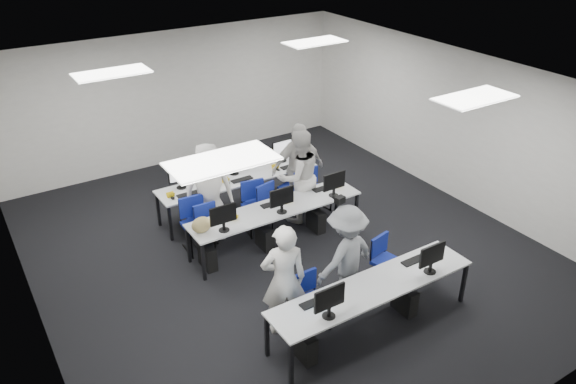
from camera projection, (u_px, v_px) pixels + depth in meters
room at (282, 172)px, 9.22m from camera, size 9.00×9.02×3.00m
ceiling_panels at (282, 84)px, 8.52m from camera, size 5.20×4.60×0.02m
desk_front at (373, 289)px, 7.82m from camera, size 3.20×0.70×0.73m
desk_mid at (276, 210)px, 9.75m from camera, size 3.20×0.70×0.73m
desk_back at (239, 180)px, 10.80m from camera, size 3.20×0.70×0.73m
equipment_front at (362, 312)px, 7.86m from camera, size 2.51×0.41×1.19m
equipment_mid at (268, 229)px, 9.80m from camera, size 2.91×0.41×1.19m
equipment_back at (247, 191)px, 11.05m from camera, size 2.91×0.41×1.19m
chair_0 at (311, 311)px, 8.02m from camera, size 0.42×0.46×0.85m
chair_1 at (386, 271)px, 8.89m from camera, size 0.50×0.53×0.84m
chair_2 at (198, 234)px, 9.78m from camera, size 0.48×0.52×0.95m
chair_3 at (257, 216)px, 10.34m from camera, size 0.53×0.56×0.94m
chair_4 at (316, 198)px, 11.00m from camera, size 0.50×0.53×0.85m
chair_5 at (202, 228)px, 10.00m from camera, size 0.45×0.48×0.86m
chair_6 at (259, 210)px, 10.57m from camera, size 0.53×0.56×0.90m
chair_7 at (293, 196)px, 11.05m from camera, size 0.59×0.61×0.92m
handbag at (202, 225)px, 8.97m from camera, size 0.34×0.22×0.27m
student_0 at (284, 280)px, 7.68m from camera, size 0.74×0.61×1.74m
student_1 at (299, 177)px, 10.40m from camera, size 0.91×0.73×1.81m
student_2 at (209, 191)px, 9.91m from camera, size 1.02×0.83×1.79m
student_3 at (298, 169)px, 10.69m from camera, size 1.11×0.57×1.82m
photographer at (346, 256)px, 8.30m from camera, size 1.13×0.75×1.63m
dslr_camera at (340, 200)px, 8.01m from camera, size 0.16×0.20×0.10m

